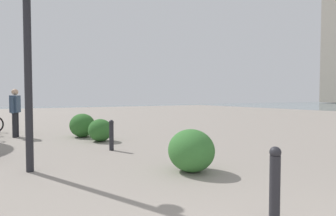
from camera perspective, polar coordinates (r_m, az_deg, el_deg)
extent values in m
cylinder|color=#232328|center=(6.12, -26.02, 6.34)|extent=(0.14, 0.14, 3.82)
cylinder|color=black|center=(11.61, -27.84, -2.87)|extent=(0.14, 0.14, 0.90)
cylinder|color=black|center=(11.42, -28.18, -2.96)|extent=(0.14, 0.14, 0.90)
cube|color=#384C66|center=(11.48, -28.08, 0.72)|extent=(0.46, 0.38, 0.60)
sphere|color=tan|center=(11.47, -28.12, 2.82)|extent=(0.22, 0.22, 0.22)
cylinder|color=#384C66|center=(11.72, -27.64, 0.61)|extent=(0.10, 0.10, 0.58)
cylinder|color=#384C66|center=(11.23, -28.54, 0.53)|extent=(0.10, 0.10, 0.58)
cylinder|color=#232328|center=(3.58, 20.42, -15.11)|extent=(0.12, 0.12, 0.79)
sphere|color=#232328|center=(3.47, 20.53, -8.22)|extent=(0.13, 0.13, 0.13)
cylinder|color=#232328|center=(7.89, -11.16, -5.68)|extent=(0.12, 0.12, 0.72)
sphere|color=#232328|center=(7.84, -11.19, -2.80)|extent=(0.13, 0.13, 0.13)
ellipsoid|color=#2D6628|center=(10.68, -16.64, -3.31)|extent=(0.98, 0.88, 0.83)
ellipsoid|color=#2D6628|center=(9.51, -13.30, -4.31)|extent=(0.85, 0.76, 0.72)
ellipsoid|color=#387533|center=(5.61, 4.62, -8.40)|extent=(0.97, 0.87, 0.82)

